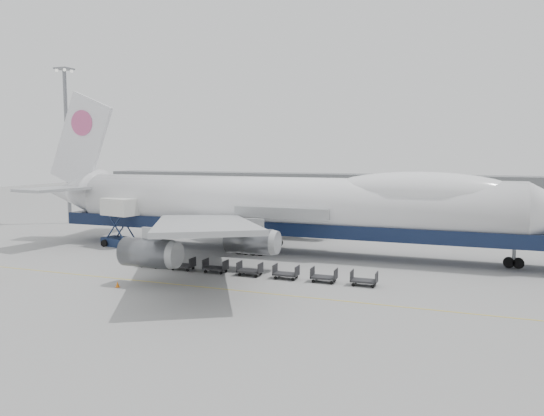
% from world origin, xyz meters
% --- Properties ---
extents(ground, '(260.00, 260.00, 0.00)m').
position_xyz_m(ground, '(0.00, 0.00, 0.00)').
color(ground, gray).
rests_on(ground, ground).
extents(apron_line, '(60.00, 0.15, 0.01)m').
position_xyz_m(apron_line, '(0.00, -6.00, 0.01)').
color(apron_line, gold).
rests_on(apron_line, ground).
extents(hangar, '(110.00, 8.00, 7.00)m').
position_xyz_m(hangar, '(-10.00, 70.00, 3.50)').
color(hangar, slate).
rests_on(hangar, ground).
extents(floodlight_mast, '(2.40, 2.40, 25.43)m').
position_xyz_m(floodlight_mast, '(-42.00, 24.00, 14.27)').
color(floodlight_mast, slate).
rests_on(floodlight_mast, ground).
extents(airliner, '(67.00, 55.30, 19.98)m').
position_xyz_m(airliner, '(0.64, 12.00, 5.62)').
color(airliner, white).
rests_on(airliner, ground).
extents(catering_truck, '(5.27, 4.13, 6.07)m').
position_xyz_m(catering_truck, '(-20.42, 8.52, 3.44)').
color(catering_truck, '#162343').
rests_on(catering_truck, ground).
extents(traffic_cone, '(0.36, 0.36, 0.53)m').
position_xyz_m(traffic_cone, '(-8.10, -8.66, 0.25)').
color(traffic_cone, orange).
rests_on(traffic_cone, ground).
extents(dolly_0, '(2.30, 1.35, 1.30)m').
position_xyz_m(dolly_0, '(-9.91, -0.55, 0.53)').
color(dolly_0, '#2D2D30').
rests_on(dolly_0, ground).
extents(dolly_1, '(2.30, 1.35, 1.30)m').
position_xyz_m(dolly_1, '(-6.25, -0.55, 0.53)').
color(dolly_1, '#2D2D30').
rests_on(dolly_1, ground).
extents(dolly_2, '(2.30, 1.35, 1.30)m').
position_xyz_m(dolly_2, '(-2.59, -0.55, 0.53)').
color(dolly_2, '#2D2D30').
rests_on(dolly_2, ground).
extents(dolly_3, '(2.30, 1.35, 1.30)m').
position_xyz_m(dolly_3, '(1.07, -0.55, 0.53)').
color(dolly_3, '#2D2D30').
rests_on(dolly_3, ground).
extents(dolly_4, '(2.30, 1.35, 1.30)m').
position_xyz_m(dolly_4, '(4.73, -0.55, 0.53)').
color(dolly_4, '#2D2D30').
rests_on(dolly_4, ground).
extents(dolly_5, '(2.30, 1.35, 1.30)m').
position_xyz_m(dolly_5, '(8.39, -0.55, 0.53)').
color(dolly_5, '#2D2D30').
rests_on(dolly_5, ground).
extents(dolly_6, '(2.30, 1.35, 1.30)m').
position_xyz_m(dolly_6, '(12.06, -0.55, 0.53)').
color(dolly_6, '#2D2D30').
rests_on(dolly_6, ground).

